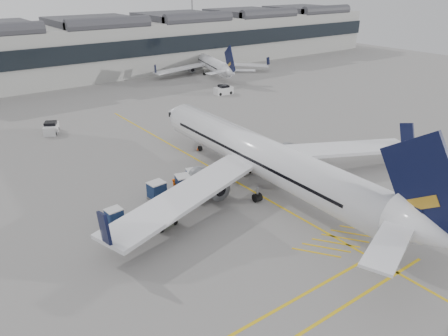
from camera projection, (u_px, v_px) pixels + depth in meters
ground at (197, 243)px, 36.91m from camera, size 220.00×220.00×0.00m
terminal at (0, 55)px, 87.40m from camera, size 200.00×20.45×12.40m
apron_markings at (223, 174)px, 49.71m from camera, size 0.25×60.00×0.01m
airliner_main at (266, 159)px, 45.21m from camera, size 38.84×42.45×11.28m
airliner_far at (210, 63)px, 100.29m from camera, size 26.63×29.49×8.04m
belt_loader at (235, 171)px, 49.03m from camera, size 5.16×2.41×2.05m
baggage_cart_a at (194, 177)px, 46.74m from camera, size 2.06×1.86×1.81m
baggage_cart_b at (185, 184)px, 44.92m from camera, size 2.24×1.99×2.02m
baggage_cart_c at (157, 190)px, 43.86m from camera, size 1.86×1.59×1.82m
baggage_cart_d at (114, 216)px, 39.27m from camera, size 1.61×1.37×1.59m
ramp_agent_a at (174, 187)px, 44.75m from camera, size 0.75×0.76×1.76m
ramp_agent_b at (183, 191)px, 43.75m from camera, size 1.15×1.11×1.87m
pushback_tug at (164, 221)px, 39.14m from camera, size 2.45×1.81×1.24m
safety_cone_nose at (198, 148)px, 56.53m from camera, size 0.39×0.39×0.54m
safety_cone_engine at (285, 175)px, 48.75m from camera, size 0.39×0.39×0.55m
service_van_mid at (51, 128)px, 62.42m from camera, size 2.95×3.67×1.69m
service_van_right at (224, 90)px, 83.16m from camera, size 3.63×2.08×1.78m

